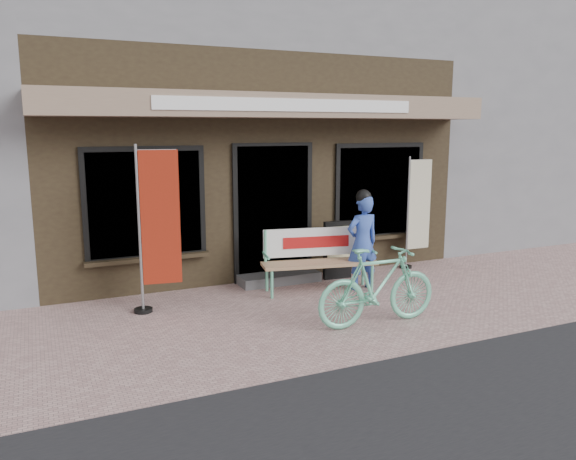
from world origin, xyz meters
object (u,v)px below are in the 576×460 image
nobori_cream (417,211)px  menu_stand (338,249)px  bench (318,254)px  person (362,241)px  nobori_red (157,227)px  bicycle (378,286)px

nobori_cream → menu_stand: 1.73m
bench → person: person is taller
bench → menu_stand: bearing=47.8°
nobori_red → nobori_cream: (4.62, 0.57, -0.14)m
bench → nobori_cream: nobori_cream is taller
nobori_red → nobori_cream: 4.66m
bench → menu_stand: 0.73m
bench → bicycle: (-0.03, -1.67, -0.05)m
nobori_cream → bench: bearing=-165.7°
nobori_red → menu_stand: bearing=17.0°
nobori_red → menu_stand: 3.09m
bicycle → nobori_red: bearing=56.5°
person → bicycle: 1.60m
person → nobori_cream: 1.80m
nobori_cream → menu_stand: nobori_cream is taller
person → nobori_red: (-3.03, 0.22, 0.40)m
person → bicycle: size_ratio=0.93×
person → nobori_cream: size_ratio=0.78×
nobori_red → menu_stand: nobori_red is taller
bicycle → menu_stand: (0.62, 2.11, -0.01)m
bench → person: (0.63, -0.24, 0.20)m
bench → menu_stand: menu_stand is taller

